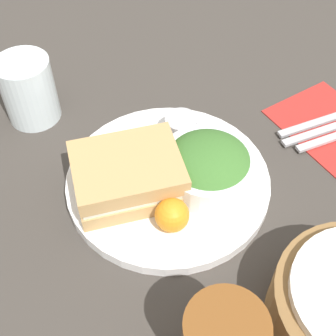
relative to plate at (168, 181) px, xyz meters
name	(u,v)px	position (x,y,z in m)	size (l,w,h in m)	color
ground_plane	(168,185)	(0.00, 0.00, -0.01)	(4.00, 4.00, 0.00)	#3D3833
plate	(168,181)	(0.00, 0.00, 0.00)	(0.28, 0.28, 0.02)	white
sandwich	(128,175)	(0.05, -0.01, 0.04)	(0.16, 0.14, 0.06)	tan
salad_bowl	(208,166)	(-0.04, 0.03, 0.03)	(0.13, 0.13, 0.06)	white
dressing_cup	(181,127)	(-0.06, -0.06, 0.03)	(0.05, 0.05, 0.04)	#B7B7BC
orange_wedge	(172,215)	(0.04, 0.07, 0.03)	(0.04, 0.04, 0.04)	orange
napkin	(334,129)	(-0.27, 0.05, -0.01)	(0.14, 0.18, 0.00)	#B22823
fork	(328,119)	(-0.28, 0.03, 0.00)	(0.17, 0.01, 0.01)	#B2B2B7
knife	(334,127)	(-0.27, 0.05, 0.00)	(0.18, 0.01, 0.01)	#B2B2B7
water_glass	(29,90)	(0.10, -0.23, 0.04)	(0.08, 0.08, 0.10)	silver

